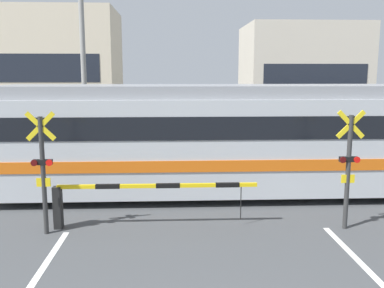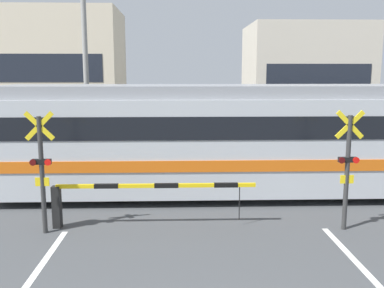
# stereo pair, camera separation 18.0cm
# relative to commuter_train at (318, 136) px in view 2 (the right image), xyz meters

# --- Properties ---
(rail_track_near) EXTENTS (50.00, 0.10, 0.08)m
(rail_track_near) POSITION_rel_commuter_train_xyz_m (-3.91, -0.72, -1.76)
(rail_track_near) COLOR #6B6051
(rail_track_near) RESTS_ON ground_plane
(rail_track_far) EXTENTS (50.00, 0.10, 0.08)m
(rail_track_far) POSITION_rel_commuter_train_xyz_m (-3.91, 0.72, -1.76)
(rail_track_far) COLOR #6B6051
(rail_track_far) RESTS_ON ground_plane
(commuter_train) EXTENTS (19.48, 3.01, 3.37)m
(commuter_train) POSITION_rel_commuter_train_xyz_m (0.00, 0.00, 0.00)
(commuter_train) COLOR #B7BCC1
(commuter_train) RESTS_ON ground_plane
(crossing_barrier_near) EXTENTS (4.94, 0.20, 1.09)m
(crossing_barrier_near) POSITION_rel_commuter_train_xyz_m (-5.82, -2.85, -0.99)
(crossing_barrier_near) COLOR black
(crossing_barrier_near) RESTS_ON ground_plane
(crossing_barrier_far) EXTENTS (4.94, 0.20, 1.09)m
(crossing_barrier_far) POSITION_rel_commuter_train_xyz_m (-2.01, 3.12, -0.99)
(crossing_barrier_far) COLOR black
(crossing_barrier_far) RESTS_ON ground_plane
(crossing_signal_left) EXTENTS (0.68, 0.15, 2.89)m
(crossing_signal_left) POSITION_rel_commuter_train_xyz_m (-7.49, -3.19, -0.22)
(crossing_signal_left) COLOR #333333
(crossing_signal_left) RESTS_ON ground_plane
(crossing_signal_right) EXTENTS (0.68, 0.15, 2.89)m
(crossing_signal_right) POSITION_rel_commuter_train_xyz_m (-0.34, -3.19, -0.22)
(crossing_signal_right) COLOR #333333
(crossing_signal_right) RESTS_ON ground_plane
(pedestrian) EXTENTS (0.38, 0.22, 1.69)m
(pedestrian) POSITION_rel_commuter_train_xyz_m (-4.00, 5.55, -0.83)
(pedestrian) COLOR #23232D
(pedestrian) RESTS_ON ground_plane
(building_left_of_street) EXTENTS (7.53, 5.22, 7.26)m
(building_left_of_street) POSITION_rel_commuter_train_xyz_m (-11.40, 12.38, 1.82)
(building_left_of_street) COLOR beige
(building_left_of_street) RESTS_ON ground_plane
(building_right_of_street) EXTENTS (6.68, 5.22, 6.49)m
(building_right_of_street) POSITION_rel_commuter_train_xyz_m (3.15, 12.38, 1.44)
(building_right_of_street) COLOR beige
(building_right_of_street) RESTS_ON ground_plane
(utility_pole_streetside) EXTENTS (0.22, 0.22, 6.90)m
(utility_pole_streetside) POSITION_rel_commuter_train_xyz_m (-8.24, 5.62, 1.65)
(utility_pole_streetside) COLOR gray
(utility_pole_streetside) RESTS_ON ground_plane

